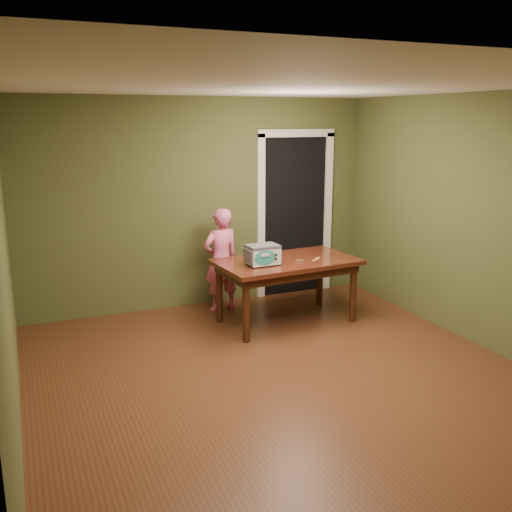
% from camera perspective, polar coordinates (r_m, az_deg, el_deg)
% --- Properties ---
extents(floor, '(5.00, 5.00, 0.00)m').
position_cam_1_polar(floor, '(5.31, 3.23, -12.50)').
color(floor, '#582C19').
rests_on(floor, ground).
extents(room_shell, '(4.52, 5.02, 2.61)m').
position_cam_1_polar(room_shell, '(4.81, 3.50, 6.08)').
color(room_shell, '#47502A').
rests_on(room_shell, ground).
extents(doorway, '(1.10, 0.66, 2.25)m').
position_cam_1_polar(doorway, '(7.94, 2.89, 4.32)').
color(doorway, black).
rests_on(doorway, ground).
extents(dining_table, '(1.66, 1.02, 0.75)m').
position_cam_1_polar(dining_table, '(6.59, 3.09, -1.23)').
color(dining_table, '#37140C').
rests_on(dining_table, floor).
extents(toy_oven, '(0.38, 0.27, 0.23)m').
position_cam_1_polar(toy_oven, '(6.30, 0.67, 0.19)').
color(toy_oven, '#4C4F54').
rests_on(toy_oven, dining_table).
extents(baking_pan, '(0.10, 0.10, 0.02)m').
position_cam_1_polar(baking_pan, '(6.49, 4.40, -0.48)').
color(baking_pan, silver).
rests_on(baking_pan, dining_table).
extents(spatula, '(0.16, 0.13, 0.01)m').
position_cam_1_polar(spatula, '(6.62, 6.07, -0.30)').
color(spatula, tan).
rests_on(spatula, dining_table).
extents(child, '(0.51, 0.38, 1.29)m').
position_cam_1_polar(child, '(7.00, -3.51, -0.41)').
color(child, '#E85F91').
rests_on(child, floor).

